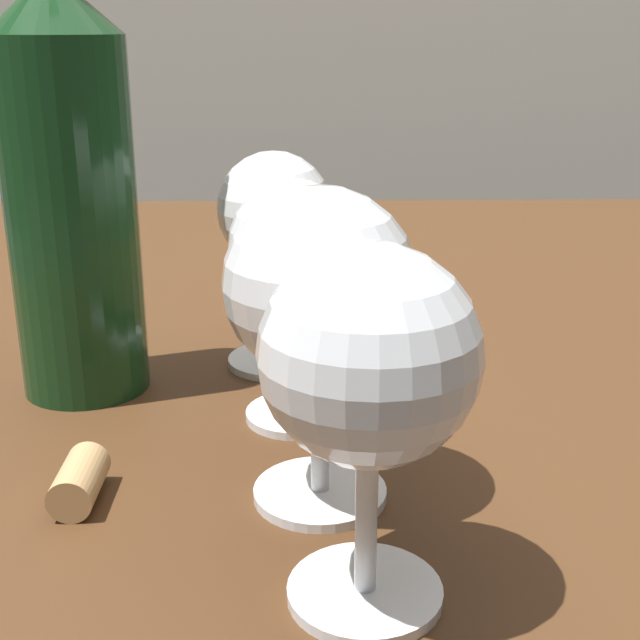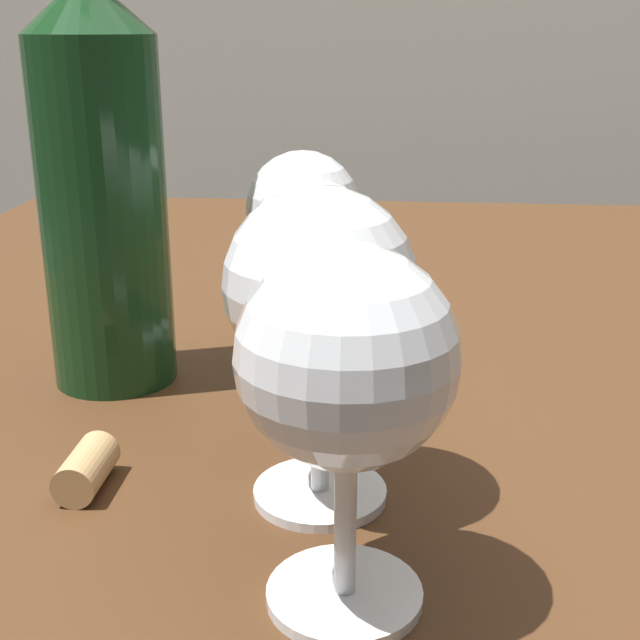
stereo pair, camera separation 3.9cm
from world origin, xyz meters
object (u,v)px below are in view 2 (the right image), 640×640
(wine_glass_empty, at_px, (347,366))
(wine_bottle, at_px, (101,179))
(wine_glass_rose, at_px, (320,292))
(wine_glass_merlot, at_px, (303,216))
(wine_glass_pinot, at_px, (312,254))
(cork, at_px, (86,469))

(wine_glass_empty, distance_m, wine_bottle, 0.28)
(wine_glass_rose, xyz_separation_m, wine_bottle, (-0.15, 0.14, 0.03))
(wine_glass_rose, relative_size, wine_glass_merlot, 1.06)
(wine_glass_rose, height_order, wine_glass_pinot, wine_glass_rose)
(cork, bearing_deg, wine_glass_rose, 0.78)
(wine_glass_empty, bearing_deg, wine_bottle, 126.89)
(wine_glass_merlot, bearing_deg, wine_glass_rose, -81.43)
(wine_glass_merlot, distance_m, wine_bottle, 0.13)
(wine_glass_pinot, distance_m, wine_bottle, 0.15)
(wine_glass_rose, bearing_deg, wine_glass_empty, -77.91)
(wine_glass_empty, relative_size, wine_glass_merlot, 1.02)
(wine_bottle, relative_size, cork, 8.06)
(wine_glass_empty, bearing_deg, wine_glass_merlot, 99.66)
(wine_glass_rose, height_order, wine_glass_merlot, wine_glass_rose)
(wine_glass_merlot, bearing_deg, wine_glass_empty, -80.34)
(wine_glass_empty, xyz_separation_m, wine_bottle, (-0.17, 0.22, 0.03))
(wine_bottle, xyz_separation_m, cork, (0.03, -0.14, -0.12))
(wine_glass_empty, xyz_separation_m, wine_glass_pinot, (-0.03, 0.17, -0.00))
(wine_glass_pinot, xyz_separation_m, wine_bottle, (-0.14, 0.05, 0.03))
(wine_bottle, distance_m, cork, 0.19)
(wine_glass_empty, relative_size, cork, 3.56)
(wine_glass_rose, distance_m, wine_glass_pinot, 0.09)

